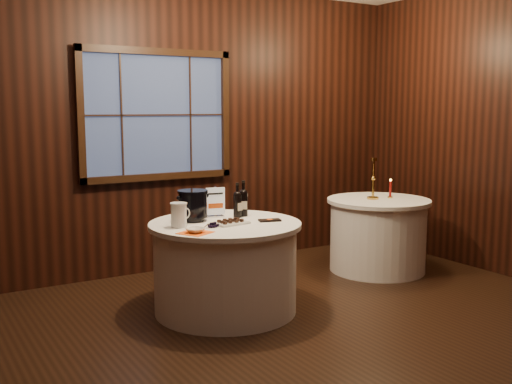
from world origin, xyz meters
TOP-DOWN VIEW (x-y plane):
  - ground at (0.00, 0.00)m, footprint 6.00×6.00m
  - back_wall at (0.00, 2.48)m, footprint 6.00×0.10m
  - main_table at (0.00, 1.00)m, footprint 1.28×1.28m
  - side_table at (2.00, 1.30)m, footprint 1.08×1.08m
  - sign_stand at (0.04, 1.25)m, footprint 0.17×0.11m
  - port_bottle_left at (0.20, 1.15)m, footprint 0.07×0.08m
  - port_bottle_right at (0.28, 1.18)m, footprint 0.08×0.09m
  - ice_bucket at (-0.20, 1.19)m, footprint 0.26×0.26m
  - chocolate_plate at (-0.00, 0.91)m, footprint 0.31×0.23m
  - chocolate_box at (0.35, 0.85)m, footprint 0.20×0.14m
  - grape_bunch at (-0.18, 0.85)m, footprint 0.17×0.08m
  - glass_pitcher at (-0.41, 1.02)m, footprint 0.18×0.14m
  - orange_napkin at (-0.40, 0.74)m, footprint 0.30×0.30m
  - cracker_bowl at (-0.40, 0.74)m, footprint 0.18×0.18m
  - brass_candlestick at (1.95, 1.33)m, footprint 0.12×0.12m
  - red_candle at (2.16, 1.30)m, footprint 0.06×0.06m

SIDE VIEW (x-z plane):
  - ground at x=0.00m, z-range 0.00..0.00m
  - main_table at x=0.00m, z-range 0.00..0.77m
  - side_table at x=2.00m, z-range 0.00..0.77m
  - orange_napkin at x=-0.40m, z-range 0.77..0.77m
  - chocolate_box at x=0.35m, z-range 0.77..0.79m
  - chocolate_plate at x=0.00m, z-range 0.77..0.81m
  - grape_bunch at x=-0.18m, z-range 0.77..0.81m
  - cracker_bowl at x=-0.40m, z-range 0.77..0.81m
  - red_candle at x=2.16m, z-range 0.75..0.95m
  - sign_stand at x=0.04m, z-range 0.73..1.00m
  - glass_pitcher at x=-0.41m, z-range 0.77..0.97m
  - port_bottle_left at x=0.20m, z-range 0.75..1.06m
  - port_bottle_right at x=0.28m, z-range 0.75..1.07m
  - ice_bucket at x=-0.20m, z-range 0.78..1.04m
  - brass_candlestick at x=1.95m, z-range 0.71..1.15m
  - back_wall at x=0.00m, z-range 0.04..3.04m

